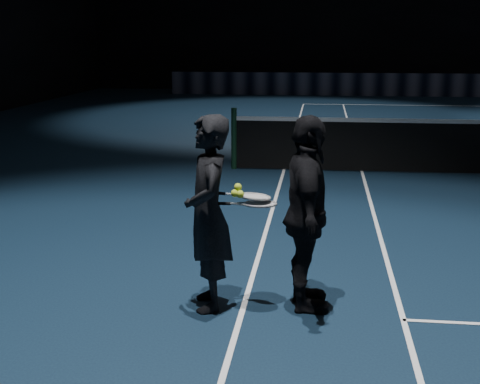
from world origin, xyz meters
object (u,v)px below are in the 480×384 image
object	(u,v)px
racket_upper	(255,196)
tennis_balls	(238,192)
player_b	(307,214)
player_a	(208,214)
racket_lower	(260,204)

from	to	relation	value
racket_upper	tennis_balls	size ratio (longest dim) A/B	5.67
player_b	racket_upper	world-z (taller)	player_b
player_a	racket_lower	bearing A→B (deg)	80.06
player_b	racket_upper	xyz separation A→B (m)	(-0.45, 0.00, 0.15)
player_b	racket_lower	bearing A→B (deg)	88.49
player_a	tennis_balls	distance (m)	0.32
player_a	player_b	bearing A→B (deg)	80.06
player_a	tennis_balls	world-z (taller)	player_a
player_b	racket_lower	size ratio (longest dim) A/B	2.52
racket_lower	racket_upper	world-z (taller)	racket_upper
racket_lower	tennis_balls	distance (m)	0.22
player_a	racket_upper	size ratio (longest dim) A/B	2.52
racket_lower	player_b	bearing A→B (deg)	-0.00
racket_upper	tennis_balls	xyz separation A→B (m)	(-0.14, -0.05, 0.05)
player_a	racket_lower	size ratio (longest dim) A/B	2.52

